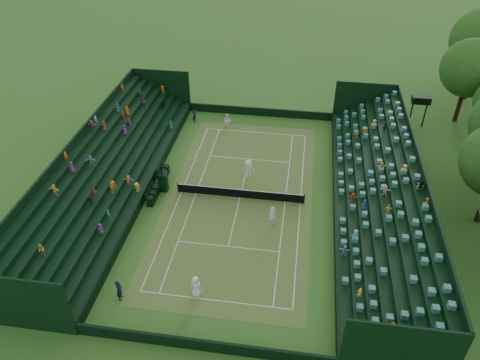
{
  "coord_description": "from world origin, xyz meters",
  "views": [
    {
      "loc": [
        4.96,
        -33.08,
        26.4
      ],
      "look_at": [
        0.0,
        0.0,
        2.0
      ],
      "focal_mm": 35.0,
      "sensor_mm": 36.0,
      "label": 1
    }
  ],
  "objects_px": {
    "umpire_chair": "(163,180)",
    "player_near_west": "(196,286)",
    "tennis_net": "(240,193)",
    "player_far_east": "(248,168)",
    "player_far_west": "(228,121)",
    "player_near_east": "(272,216)"
  },
  "relations": [
    {
      "from": "umpire_chair",
      "to": "player_near_west",
      "type": "relative_size",
      "value": 1.58
    },
    {
      "from": "tennis_net",
      "to": "player_far_east",
      "type": "bearing_deg",
      "value": 85.01
    },
    {
      "from": "player_near_west",
      "to": "player_far_west",
      "type": "xyz_separation_m",
      "value": [
        -1.86,
        23.93,
        -0.02
      ]
    },
    {
      "from": "player_near_west",
      "to": "player_far_west",
      "type": "relative_size",
      "value": 1.02
    },
    {
      "from": "player_far_east",
      "to": "player_near_west",
      "type": "bearing_deg",
      "value": -93.14
    },
    {
      "from": "umpire_chair",
      "to": "player_far_east",
      "type": "distance_m",
      "value": 8.16
    },
    {
      "from": "player_far_west",
      "to": "player_far_east",
      "type": "height_order",
      "value": "player_far_east"
    },
    {
      "from": "tennis_net",
      "to": "umpire_chair",
      "type": "bearing_deg",
      "value": 179.33
    },
    {
      "from": "tennis_net",
      "to": "umpire_chair",
      "type": "distance_m",
      "value": 7.19
    },
    {
      "from": "tennis_net",
      "to": "player_far_east",
      "type": "height_order",
      "value": "player_far_east"
    },
    {
      "from": "tennis_net",
      "to": "player_near_east",
      "type": "height_order",
      "value": "player_near_east"
    },
    {
      "from": "umpire_chair",
      "to": "player_near_east",
      "type": "xyz_separation_m",
      "value": [
        10.35,
        -3.31,
        -0.25
      ]
    },
    {
      "from": "player_near_east",
      "to": "player_far_east",
      "type": "relative_size",
      "value": 1.03
    },
    {
      "from": "player_far_west",
      "to": "player_far_east",
      "type": "bearing_deg",
      "value": -65.95
    },
    {
      "from": "player_near_east",
      "to": "player_far_east",
      "type": "height_order",
      "value": "player_near_east"
    },
    {
      "from": "tennis_net",
      "to": "umpire_chair",
      "type": "xyz_separation_m",
      "value": [
        -7.15,
        0.08,
        0.69
      ]
    },
    {
      "from": "tennis_net",
      "to": "player_near_west",
      "type": "height_order",
      "value": "player_near_west"
    },
    {
      "from": "player_far_east",
      "to": "umpire_chair",
      "type": "bearing_deg",
      "value": -152.58
    },
    {
      "from": "player_near_east",
      "to": "player_near_west",
      "type": "bearing_deg",
      "value": 28.58
    },
    {
      "from": "player_near_west",
      "to": "player_near_east",
      "type": "bearing_deg",
      "value": -110.89
    },
    {
      "from": "player_near_west",
      "to": "player_near_east",
      "type": "distance_m",
      "value": 9.54
    },
    {
      "from": "tennis_net",
      "to": "player_near_east",
      "type": "distance_m",
      "value": 4.56
    }
  ]
}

